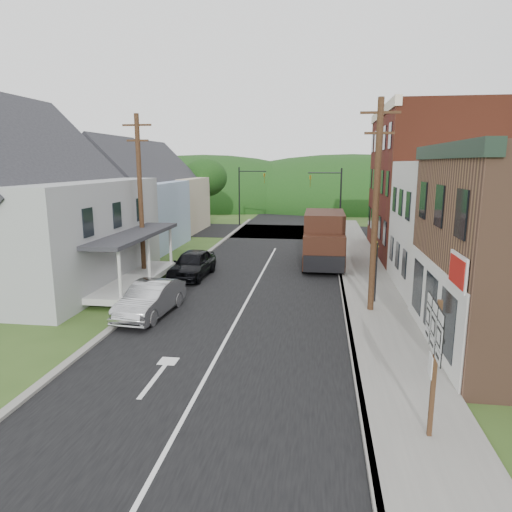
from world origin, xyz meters
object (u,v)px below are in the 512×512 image
at_px(silver_sedan, 151,300).
at_px(warning_sign, 376,262).
at_px(delivery_van, 324,239).
at_px(route_sign_cluster, 434,349).
at_px(dark_sedan, 193,264).

relative_size(silver_sedan, warning_sign, 1.50).
relative_size(delivery_van, route_sign_cluster, 1.83).
bearing_deg(silver_sedan, delivery_van, 60.57).
bearing_deg(dark_sedan, delivery_van, 31.36).
distance_m(silver_sedan, delivery_van, 13.06).
height_order(silver_sedan, delivery_van, delivery_van).
bearing_deg(delivery_van, warning_sign, -73.75).
xyz_separation_m(dark_sedan, warning_sign, (9.69, -3.80, 1.25)).
distance_m(route_sign_cluster, warning_sign, 10.64).
bearing_deg(delivery_van, dark_sedan, -151.60).
relative_size(dark_sedan, warning_sign, 1.55).
bearing_deg(route_sign_cluster, delivery_van, 100.40).
bearing_deg(silver_sedan, warning_sign, 21.90).
relative_size(silver_sedan, delivery_van, 0.72).
height_order(silver_sedan, dark_sedan, dark_sedan).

